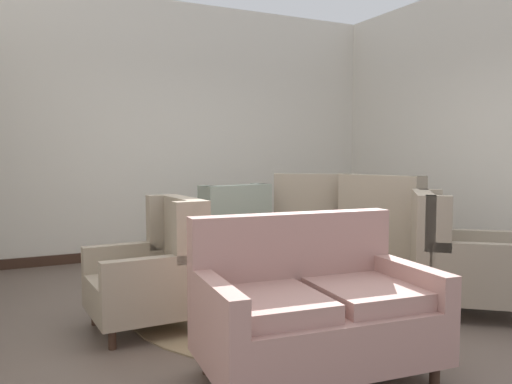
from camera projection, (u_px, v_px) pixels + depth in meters
name	position (u px, v px, depth m)	size (l,w,h in m)	color
ground	(302.00, 316.00, 4.25)	(8.45, 8.45, 0.00)	brown
wall_back	(184.00, 130.00, 6.82)	(5.65, 0.08, 3.29)	silver
wall_right	(461.00, 127.00, 6.15)	(0.08, 4.23, 3.29)	silver
baseboard_back	(186.00, 249.00, 6.89)	(5.49, 0.03, 0.12)	#382319
area_rug	(284.00, 305.00, 4.52)	(2.66, 2.66, 0.01)	#847051
coffee_table	(312.00, 264.00, 4.39)	(0.96, 0.96, 0.48)	#382319
porcelain_vase	(308.00, 239.00, 4.31)	(0.16, 0.16, 0.34)	brown
settee	(314.00, 310.00, 3.06)	(1.42, 0.93, 0.96)	tan
armchair_foreground_right	(155.00, 272.00, 3.94)	(0.81, 0.77, 0.99)	gray
armchair_far_left	(310.00, 229.00, 6.04)	(1.16, 1.20, 1.11)	gray
armchair_beside_settee	(458.00, 262.00, 4.36)	(1.22, 1.21, 1.01)	gray
armchair_near_sideboard	(225.00, 237.00, 5.61)	(0.89, 0.98, 1.01)	gray
armchair_back_corner	(390.00, 237.00, 5.45)	(1.12, 1.12, 1.12)	gray
side_table	(354.00, 234.00, 5.72)	(0.51, 0.51, 0.73)	#382319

